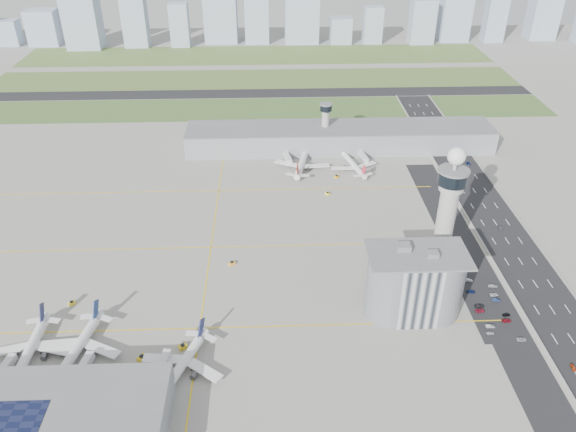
{
  "coord_description": "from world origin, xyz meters",
  "views": [
    {
      "loc": [
        -9.21,
        -208.56,
        166.34
      ],
      "look_at": [
        0.0,
        35.0,
        15.0
      ],
      "focal_mm": 35.0,
      "sensor_mm": 36.0,
      "label": 1
    }
  ],
  "objects_px": {
    "tug_4": "(337,176)",
    "car_hw_2": "(468,163)",
    "car_lot_7": "(507,320)",
    "car_lot_9": "(496,300)",
    "car_hw_1": "(500,227)",
    "secondary_tower": "(325,122)",
    "airplane_far_a": "(302,159)",
    "tug_1": "(142,358)",
    "car_lot_4": "(471,291)",
    "car_lot_10": "(494,295)",
    "car_lot_1": "(490,326)",
    "car_lot_11": "(493,286)",
    "car_hw_0": "(573,368)",
    "car_hw_4": "(423,128)",
    "car_lot_8": "(506,315)",
    "jet_bridge_near_2": "(157,381)",
    "tug_2": "(183,346)",
    "car_lot_5": "(468,280)",
    "admin_building": "(414,283)",
    "airplane_far_b": "(354,162)",
    "jet_bridge_near_1": "(76,384)",
    "tug_3": "(232,263)",
    "airplane_near_c": "(181,362)",
    "tug_5": "(328,193)",
    "airplane_near_a": "(28,347)",
    "jet_bridge_far_0": "(286,155)",
    "car_lot_0": "(490,333)",
    "tug_0": "(72,303)",
    "car_lot_2": "(480,311)",
    "control_tower": "(448,207)",
    "airplane_near_b": "(76,344)"
  },
  "relations": [
    {
      "from": "admin_building",
      "to": "airplane_far_b",
      "type": "height_order",
      "value": "admin_building"
    },
    {
      "from": "tug_2",
      "to": "car_lot_5",
      "type": "bearing_deg",
      "value": 79.47
    },
    {
      "from": "tug_1",
      "to": "tug_4",
      "type": "bearing_deg",
      "value": 91.06
    },
    {
      "from": "car_lot_1",
      "to": "car_lot_11",
      "type": "relative_size",
      "value": 0.85
    },
    {
      "from": "tug_4",
      "to": "car_hw_2",
      "type": "bearing_deg",
      "value": -130.98
    },
    {
      "from": "car_hw_0",
      "to": "car_hw_4",
      "type": "bearing_deg",
      "value": 94.41
    },
    {
      "from": "jet_bridge_near_2",
      "to": "tug_2",
      "type": "bearing_deg",
      "value": -10.32
    },
    {
      "from": "jet_bridge_near_2",
      "to": "car_lot_8",
      "type": "distance_m",
      "value": 150.03
    },
    {
      "from": "jet_bridge_far_0",
      "to": "car_hw_4",
      "type": "xyz_separation_m",
      "value": [
        104.89,
        48.0,
        -2.31
      ]
    },
    {
      "from": "airplane_far_b",
      "to": "car_hw_1",
      "type": "relative_size",
      "value": 9.26
    },
    {
      "from": "jet_bridge_near_1",
      "to": "tug_4",
      "type": "height_order",
      "value": "jet_bridge_near_1"
    },
    {
      "from": "tug_3",
      "to": "car_hw_4",
      "type": "distance_m",
      "value": 213.59
    },
    {
      "from": "airplane_near_a",
      "to": "tug_4",
      "type": "height_order",
      "value": "airplane_near_a"
    },
    {
      "from": "jet_bridge_near_2",
      "to": "jet_bridge_far_0",
      "type": "height_order",
      "value": "same"
    },
    {
      "from": "airplane_near_a",
      "to": "car_lot_11",
      "type": "height_order",
      "value": "airplane_near_a"
    },
    {
      "from": "admin_building",
      "to": "tug_2",
      "type": "bearing_deg",
      "value": -168.77
    },
    {
      "from": "car_lot_8",
      "to": "car_lot_10",
      "type": "relative_size",
      "value": 0.85
    },
    {
      "from": "airplane_far_a",
      "to": "tug_1",
      "type": "relative_size",
      "value": 11.67
    },
    {
      "from": "airplane_near_b",
      "to": "airplane_near_c",
      "type": "relative_size",
      "value": 1.04
    },
    {
      "from": "airplane_near_a",
      "to": "tug_2",
      "type": "bearing_deg",
      "value": 92.6
    },
    {
      "from": "control_tower",
      "to": "tug_4",
      "type": "height_order",
      "value": "control_tower"
    },
    {
      "from": "airplane_far_b",
      "to": "jet_bridge_near_2",
      "type": "height_order",
      "value": "airplane_far_b"
    },
    {
      "from": "tug_4",
      "to": "car_lot_8",
      "type": "height_order",
      "value": "tug_4"
    },
    {
      "from": "car_hw_1",
      "to": "secondary_tower",
      "type": "bearing_deg",
      "value": 137.81
    },
    {
      "from": "car_lot_4",
      "to": "car_lot_7",
      "type": "bearing_deg",
      "value": -150.2
    },
    {
      "from": "admin_building",
      "to": "tug_0",
      "type": "xyz_separation_m",
      "value": [
        -150.8,
        9.73,
        -14.45
      ]
    },
    {
      "from": "jet_bridge_near_2",
      "to": "car_hw_0",
      "type": "xyz_separation_m",
      "value": [
        161.03,
        2.79,
        -2.24
      ]
    },
    {
      "from": "airplane_near_c",
      "to": "tug_4",
      "type": "xyz_separation_m",
      "value": [
        77.92,
        158.33,
        -4.83
      ]
    },
    {
      "from": "car_lot_1",
      "to": "admin_building",
      "type": "bearing_deg",
      "value": 70.44
    },
    {
      "from": "tug_4",
      "to": "car_hw_4",
      "type": "bearing_deg",
      "value": -94.92
    },
    {
      "from": "car_lot_7",
      "to": "car_lot_9",
      "type": "height_order",
      "value": "car_lot_9"
    },
    {
      "from": "car_lot_10",
      "to": "airplane_far_a",
      "type": "bearing_deg",
      "value": 28.3
    },
    {
      "from": "car_lot_11",
      "to": "airplane_far_a",
      "type": "bearing_deg",
      "value": 41.02
    },
    {
      "from": "airplane_far_b",
      "to": "tug_2",
      "type": "bearing_deg",
      "value": 135.44
    },
    {
      "from": "airplane_far_a",
      "to": "tug_3",
      "type": "relative_size",
      "value": 13.98
    },
    {
      "from": "secondary_tower",
      "to": "airplane_near_a",
      "type": "bearing_deg",
      "value": -125.01
    },
    {
      "from": "car_lot_4",
      "to": "car_lot_10",
      "type": "xyz_separation_m",
      "value": [
        9.98,
        -2.67,
        -0.09
      ]
    },
    {
      "from": "car_lot_5",
      "to": "car_lot_1",
      "type": "bearing_deg",
      "value": -171.28
    },
    {
      "from": "airplane_near_c",
      "to": "jet_bridge_near_2",
      "type": "bearing_deg",
      "value": -29.33
    },
    {
      "from": "admin_building",
      "to": "car_lot_8",
      "type": "bearing_deg",
      "value": -7.09
    },
    {
      "from": "jet_bridge_far_0",
      "to": "car_lot_0",
      "type": "distance_m",
      "value": 188.03
    },
    {
      "from": "airplane_far_b",
      "to": "car_hw_2",
      "type": "xyz_separation_m",
      "value": [
        76.95,
        3.76,
        -4.57
      ]
    },
    {
      "from": "car_lot_8",
      "to": "car_hw_2",
      "type": "bearing_deg",
      "value": -20.15
    },
    {
      "from": "airplane_near_c",
      "to": "car_hw_4",
      "type": "distance_m",
      "value": 278.88
    },
    {
      "from": "car_lot_10",
      "to": "car_hw_1",
      "type": "xyz_separation_m",
      "value": [
        22.91,
        55.49,
        0.11
      ]
    },
    {
      "from": "airplane_far_a",
      "to": "tug_5",
      "type": "height_order",
      "value": "airplane_far_a"
    },
    {
      "from": "tug_1",
      "to": "car_lot_2",
      "type": "bearing_deg",
      "value": 42.16
    },
    {
      "from": "secondary_tower",
      "to": "car_hw_2",
      "type": "distance_m",
      "value": 99.06
    },
    {
      "from": "car_lot_8",
      "to": "car_hw_2",
      "type": "height_order",
      "value": "car_hw_2"
    },
    {
      "from": "control_tower",
      "to": "car_lot_1",
      "type": "xyz_separation_m",
      "value": [
        11.65,
        -42.0,
        -34.4
      ]
    }
  ]
}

